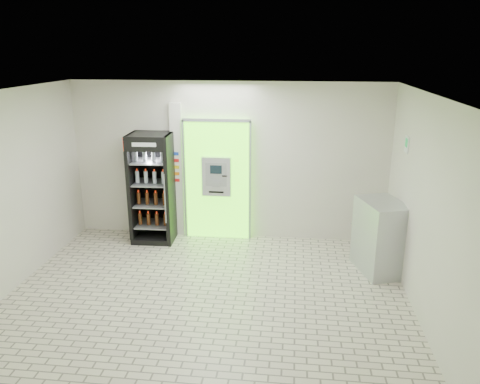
# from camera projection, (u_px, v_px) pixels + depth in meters

# --- Properties ---
(ground) EXTENTS (6.00, 6.00, 0.00)m
(ground) POSITION_uv_depth(u_px,v_px,m) (206.00, 299.00, 6.95)
(ground) COLOR #BFB29E
(ground) RESTS_ON ground
(room_shell) EXTENTS (6.00, 6.00, 6.00)m
(room_shell) POSITION_uv_depth(u_px,v_px,m) (203.00, 180.00, 6.41)
(room_shell) COLOR silver
(room_shell) RESTS_ON ground
(atm_assembly) EXTENTS (1.30, 0.24, 2.33)m
(atm_assembly) POSITION_uv_depth(u_px,v_px,m) (217.00, 179.00, 8.92)
(atm_assembly) COLOR #56EF17
(atm_assembly) RESTS_ON ground
(pillar) EXTENTS (0.22, 0.11, 2.60)m
(pillar) POSITION_uv_depth(u_px,v_px,m) (178.00, 171.00, 9.00)
(pillar) COLOR silver
(pillar) RESTS_ON ground
(beverage_cooler) EXTENTS (0.80, 0.75, 2.07)m
(beverage_cooler) POSITION_uv_depth(u_px,v_px,m) (153.00, 190.00, 8.85)
(beverage_cooler) COLOR black
(beverage_cooler) RESTS_ON ground
(steel_cabinet) EXTENTS (0.86, 1.05, 1.21)m
(steel_cabinet) POSITION_uv_depth(u_px,v_px,m) (380.00, 237.00, 7.66)
(steel_cabinet) COLOR #ADAFB4
(steel_cabinet) RESTS_ON ground
(exit_sign) EXTENTS (0.02, 0.22, 0.26)m
(exit_sign) POSITION_uv_depth(u_px,v_px,m) (407.00, 144.00, 7.32)
(exit_sign) COLOR white
(exit_sign) RESTS_ON room_shell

